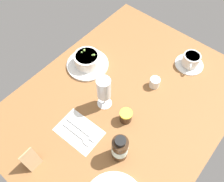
# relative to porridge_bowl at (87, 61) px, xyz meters

# --- Properties ---
(ground_plane) EXTENTS (1.10, 0.84, 0.03)m
(ground_plane) POSITION_rel_porridge_bowl_xyz_m (0.05, 0.27, -0.05)
(ground_plane) COLOR brown
(porridge_bowl) EXTENTS (0.21, 0.21, 0.08)m
(porridge_bowl) POSITION_rel_porridge_bowl_xyz_m (0.00, 0.00, 0.00)
(porridge_bowl) COLOR white
(porridge_bowl) RESTS_ON ground_plane
(cutlery_setting) EXTENTS (0.14, 0.19, 0.01)m
(cutlery_setting) POSITION_rel_porridge_bowl_xyz_m (0.28, 0.22, -0.03)
(cutlery_setting) COLOR white
(cutlery_setting) RESTS_ON ground_plane
(coffee_cup) EXTENTS (0.14, 0.14, 0.07)m
(coffee_cup) POSITION_rel_porridge_bowl_xyz_m (-0.33, 0.38, -0.00)
(coffee_cup) COLOR white
(coffee_cup) RESTS_ON ground_plane
(creamer_jug) EXTENTS (0.06, 0.05, 0.05)m
(creamer_jug) POSITION_rel_porridge_bowl_xyz_m (-0.11, 0.32, -0.01)
(creamer_jug) COLOR white
(creamer_jug) RESTS_ON ground_plane
(wine_glass) EXTENTS (0.07, 0.07, 0.17)m
(wine_glass) POSITION_rel_porridge_bowl_xyz_m (0.11, 0.21, 0.08)
(wine_glass) COLOR white
(wine_glass) RESTS_ON ground_plane
(jam_jar) EXTENTS (0.05, 0.05, 0.06)m
(jam_jar) POSITION_rel_porridge_bowl_xyz_m (0.11, 0.33, -0.00)
(jam_jar) COLOR #382114
(jam_jar) RESTS_ON ground_plane
(sauce_bottle_brown) EXTENTS (0.06, 0.06, 0.15)m
(sauce_bottle_brown) POSITION_rel_porridge_bowl_xyz_m (0.25, 0.41, 0.03)
(sauce_bottle_brown) COLOR #382314
(sauce_bottle_brown) RESTS_ON ground_plane
(menu_card) EXTENTS (0.06, 0.06, 0.11)m
(menu_card) POSITION_rel_porridge_bowl_xyz_m (0.49, 0.17, 0.02)
(menu_card) COLOR tan
(menu_card) RESTS_ON ground_plane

